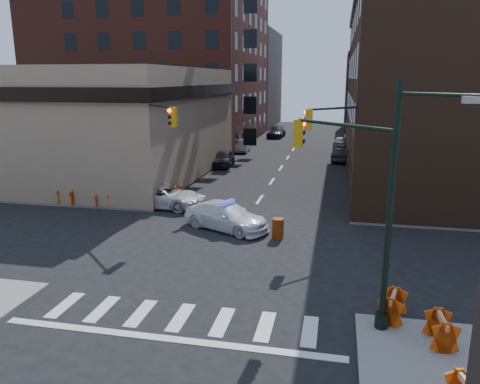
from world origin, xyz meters
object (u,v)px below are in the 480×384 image
at_px(parked_car_wfar, 243,146).
at_px(barricade_se_a, 393,307).
at_px(pedestrian_a, 140,189).
at_px(parked_car_enear, 341,155).
at_px(barricade_nw_a, 103,200).
at_px(police_car, 226,216).
at_px(barrel_bank, 178,193).
at_px(barrel_road, 278,228).
at_px(pickup, 164,196).
at_px(parked_car_wnear, 223,158).
at_px(pedestrian_b, 74,189).

relative_size(parked_car_wfar, barricade_se_a, 3.17).
bearing_deg(pedestrian_a, parked_car_enear, 90.23).
xyz_separation_m(parked_car_wfar, pedestrian_a, (-1.86, -24.34, 0.48)).
relative_size(parked_car_wfar, barricade_nw_a, 3.55).
height_order(police_car, barrel_bank, police_car).
bearing_deg(police_car, barrel_road, -83.75).
bearing_deg(barricade_se_a, pickup, 60.81).
xyz_separation_m(police_car, barrel_bank, (-4.74, 5.49, -0.22)).
bearing_deg(pickup, barricade_nw_a, 112.07).
height_order(police_car, barrel_road, police_car).
relative_size(parked_car_wnear, parked_car_enear, 1.10).
distance_m(parked_car_wnear, parked_car_wfar, 9.33).
bearing_deg(pickup, barrel_road, -114.10).
bearing_deg(pedestrian_a, police_car, 5.39).
relative_size(police_car, barricade_se_a, 3.96).
relative_size(parked_car_wnear, parked_car_wfar, 1.10).
distance_m(parked_car_wfar, barricade_se_a, 38.87).
height_order(parked_car_wfar, barricade_se_a, parked_car_wfar).
height_order(barrel_road, barricade_se_a, barricade_se_a).
relative_size(barrel_bank, barricade_nw_a, 0.91).
bearing_deg(police_car, pedestrian_b, 100.28).
height_order(parked_car_wnear, barrel_bank, parked_car_wnear).
xyz_separation_m(pedestrian_a, barrel_bank, (1.86, 2.03, -0.63)).
relative_size(pickup, parked_car_wfar, 1.29).
bearing_deg(police_car, pedestrian_a, 86.79).
relative_size(pedestrian_b, barricade_se_a, 1.53).
bearing_deg(pedestrian_a, parked_car_wfar, 118.68).
bearing_deg(parked_car_wnear, police_car, -79.24).
xyz_separation_m(parked_car_enear, pedestrian_a, (-12.86, -19.94, 0.47)).
height_order(pedestrian_a, barrel_road, pedestrian_a).
height_order(parked_car_enear, barricade_se_a, parked_car_enear).
height_order(parked_car_enear, barricade_nw_a, parked_car_enear).
bearing_deg(parked_car_wnear, barrel_bank, -93.64).
xyz_separation_m(pedestrian_b, barricade_se_a, (18.92, -11.70, -0.50)).
bearing_deg(barricade_se_a, parked_car_wnear, 39.63).
height_order(parked_car_wnear, parked_car_wfar, parked_car_wnear).
bearing_deg(pedestrian_b, pedestrian_a, -10.84).
height_order(parked_car_wfar, barrel_bank, parked_car_wfar).
height_order(pedestrian_a, barricade_nw_a, pedestrian_a).
relative_size(pedestrian_b, barricade_nw_a, 1.71).
bearing_deg(barrel_bank, barricade_se_a, -48.63).
distance_m(pedestrian_a, barrel_bank, 2.82).
height_order(pedestrian_b, barrel_bank, pedestrian_b).
bearing_deg(barricade_se_a, pedestrian_b, 73.04).
distance_m(parked_car_enear, barrel_road, 24.60).
bearing_deg(barricade_se_a, barrel_bank, 56.14).
relative_size(pedestrian_a, barricade_nw_a, 1.73).
bearing_deg(barrel_road, barricade_nw_a, 163.45).
height_order(pickup, parked_car_enear, pickup).
relative_size(pickup, parked_car_wnear, 1.17).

